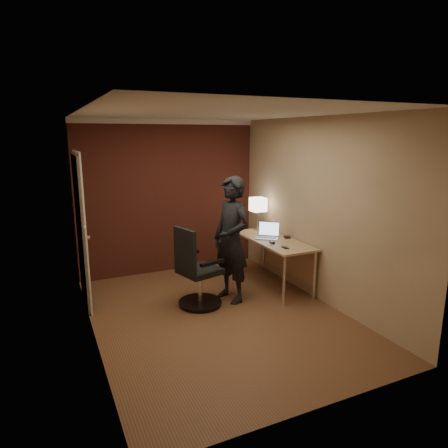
{
  "coord_description": "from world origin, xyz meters",
  "views": [
    {
      "loc": [
        -1.91,
        -4.34,
        2.26
      ],
      "look_at": [
        0.35,
        0.55,
        1.05
      ],
      "focal_mm": 32.0,
      "sensor_mm": 36.0,
      "label": 1
    }
  ],
  "objects_px": {
    "phone": "(285,248)",
    "person": "(232,240)",
    "wallet": "(287,237)",
    "laptop": "(268,233)",
    "desk": "(277,247)",
    "mouse": "(272,242)",
    "office_chair": "(196,273)",
    "desk_lamp": "(258,205)"
  },
  "relations": [
    {
      "from": "phone",
      "to": "person",
      "type": "xyz_separation_m",
      "value": [
        -0.7,
        0.26,
        0.13
      ]
    },
    {
      "from": "wallet",
      "to": "person",
      "type": "xyz_separation_m",
      "value": [
        -1.03,
        -0.2,
        0.12
      ]
    },
    {
      "from": "wallet",
      "to": "laptop",
      "type": "bearing_deg",
      "value": 150.9
    },
    {
      "from": "desk",
      "to": "mouse",
      "type": "xyz_separation_m",
      "value": [
        -0.21,
        -0.19,
        0.14
      ]
    },
    {
      "from": "phone",
      "to": "laptop",
      "type": "bearing_deg",
      "value": 83.1
    },
    {
      "from": "desk",
      "to": "mouse",
      "type": "height_order",
      "value": "mouse"
    },
    {
      "from": "mouse",
      "to": "person",
      "type": "distance_m",
      "value": 0.67
    },
    {
      "from": "wallet",
      "to": "office_chair",
      "type": "height_order",
      "value": "office_chair"
    },
    {
      "from": "laptop",
      "to": "phone",
      "type": "xyz_separation_m",
      "value": [
        -0.08,
        -0.6,
        -0.06
      ]
    },
    {
      "from": "desk",
      "to": "phone",
      "type": "xyz_separation_m",
      "value": [
        -0.17,
        -0.47,
        0.13
      ]
    },
    {
      "from": "desk",
      "to": "phone",
      "type": "distance_m",
      "value": 0.52
    },
    {
      "from": "desk",
      "to": "person",
      "type": "height_order",
      "value": "person"
    },
    {
      "from": "desk",
      "to": "mouse",
      "type": "bearing_deg",
      "value": -138.24
    },
    {
      "from": "desk_lamp",
      "to": "phone",
      "type": "bearing_deg",
      "value": -99.48
    },
    {
      "from": "mouse",
      "to": "person",
      "type": "height_order",
      "value": "person"
    },
    {
      "from": "desk",
      "to": "office_chair",
      "type": "distance_m",
      "value": 1.43
    },
    {
      "from": "phone",
      "to": "wallet",
      "type": "xyz_separation_m",
      "value": [
        0.34,
        0.46,
        0.01
      ]
    },
    {
      "from": "office_chair",
      "to": "person",
      "type": "bearing_deg",
      "value": 1.89
    },
    {
      "from": "laptop",
      "to": "office_chair",
      "type": "distance_m",
      "value": 1.4
    },
    {
      "from": "desk",
      "to": "wallet",
      "type": "bearing_deg",
      "value": -3.83
    },
    {
      "from": "laptop",
      "to": "office_chair",
      "type": "height_order",
      "value": "office_chair"
    },
    {
      "from": "desk_lamp",
      "to": "laptop",
      "type": "relative_size",
      "value": 1.28
    },
    {
      "from": "wallet",
      "to": "person",
      "type": "height_order",
      "value": "person"
    },
    {
      "from": "mouse",
      "to": "phone",
      "type": "height_order",
      "value": "mouse"
    },
    {
      "from": "laptop",
      "to": "mouse",
      "type": "bearing_deg",
      "value": -109.99
    },
    {
      "from": "desk",
      "to": "laptop",
      "type": "distance_m",
      "value": 0.25
    },
    {
      "from": "wallet",
      "to": "office_chair",
      "type": "relative_size",
      "value": 0.1
    },
    {
      "from": "laptop",
      "to": "office_chair",
      "type": "bearing_deg",
      "value": -164.8
    },
    {
      "from": "desk_lamp",
      "to": "wallet",
      "type": "xyz_separation_m",
      "value": [
        0.15,
        -0.63,
        -0.41
      ]
    },
    {
      "from": "desk",
      "to": "phone",
      "type": "relative_size",
      "value": 13.04
    },
    {
      "from": "desk",
      "to": "wallet",
      "type": "xyz_separation_m",
      "value": [
        0.16,
        -0.01,
        0.14
      ]
    },
    {
      "from": "mouse",
      "to": "phone",
      "type": "xyz_separation_m",
      "value": [
        0.04,
        -0.28,
        -0.01
      ]
    },
    {
      "from": "wallet",
      "to": "person",
      "type": "relative_size",
      "value": 0.06
    },
    {
      "from": "desk_lamp",
      "to": "person",
      "type": "relative_size",
      "value": 0.31
    },
    {
      "from": "office_chair",
      "to": "desk_lamp",
      "type": "bearing_deg",
      "value": 30.92
    },
    {
      "from": "person",
      "to": "office_chair",
      "type": "bearing_deg",
      "value": -103.08
    },
    {
      "from": "wallet",
      "to": "phone",
      "type": "bearing_deg",
      "value": -126.24
    },
    {
      "from": "laptop",
      "to": "person",
      "type": "relative_size",
      "value": 0.24
    },
    {
      "from": "desk",
      "to": "office_chair",
      "type": "height_order",
      "value": "office_chair"
    },
    {
      "from": "office_chair",
      "to": "desk",
      "type": "bearing_deg",
      "value": 9.1
    },
    {
      "from": "desk_lamp",
      "to": "wallet",
      "type": "distance_m",
      "value": 0.77
    },
    {
      "from": "mouse",
      "to": "desk",
      "type": "bearing_deg",
      "value": 57.9
    }
  ]
}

